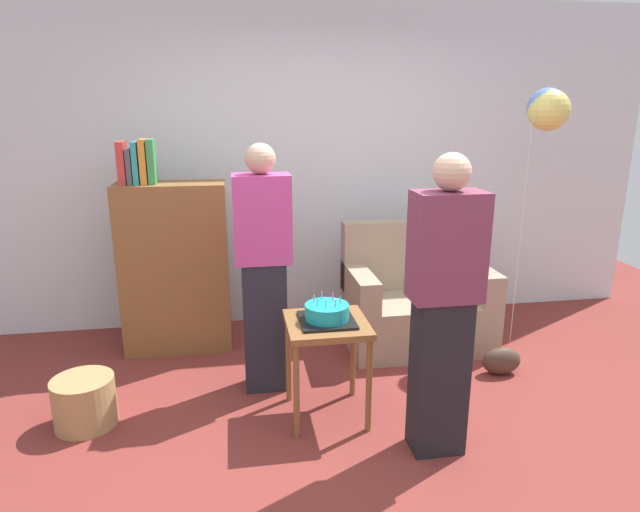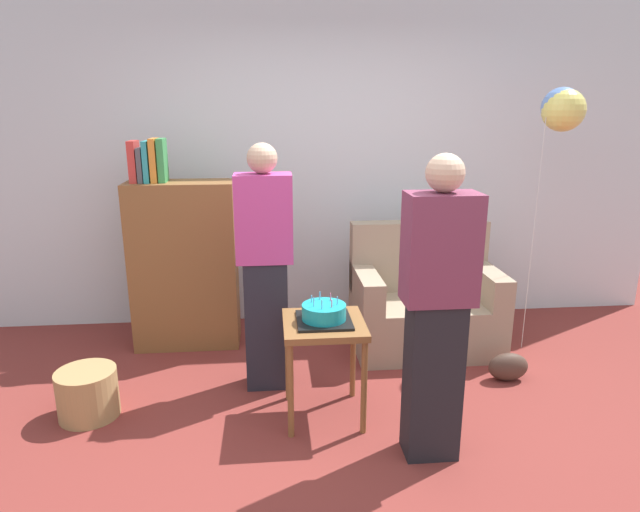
# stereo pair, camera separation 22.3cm
# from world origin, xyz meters

# --- Properties ---
(ground_plane) EXTENTS (8.00, 8.00, 0.00)m
(ground_plane) POSITION_xyz_m (0.00, 0.00, 0.00)
(ground_plane) COLOR maroon
(wall_back) EXTENTS (6.00, 0.10, 2.70)m
(wall_back) POSITION_xyz_m (0.00, 2.05, 1.35)
(wall_back) COLOR silver
(wall_back) RESTS_ON ground_plane
(couch) EXTENTS (1.10, 0.70, 0.96)m
(couch) POSITION_xyz_m (0.72, 1.32, 0.34)
(couch) COLOR gray
(couch) RESTS_ON ground_plane
(bookshelf) EXTENTS (0.80, 0.36, 1.62)m
(bookshelf) POSITION_xyz_m (-1.15, 1.53, 0.68)
(bookshelf) COLOR brown
(bookshelf) RESTS_ON ground_plane
(side_table) EXTENTS (0.48, 0.48, 0.62)m
(side_table) POSITION_xyz_m (-0.17, 0.37, 0.52)
(side_table) COLOR brown
(side_table) RESTS_ON ground_plane
(birthday_cake) EXTENTS (0.32, 0.32, 0.16)m
(birthday_cake) POSITION_xyz_m (-0.17, 0.37, 0.67)
(birthday_cake) COLOR black
(birthday_cake) RESTS_ON side_table
(person_blowing_candles) EXTENTS (0.36, 0.22, 1.63)m
(person_blowing_candles) POSITION_xyz_m (-0.51, 0.79, 0.83)
(person_blowing_candles) COLOR #23232D
(person_blowing_candles) RESTS_ON ground_plane
(person_holding_cake) EXTENTS (0.36, 0.22, 1.63)m
(person_holding_cake) POSITION_xyz_m (0.37, -0.06, 0.83)
(person_holding_cake) COLOR black
(person_holding_cake) RESTS_ON ground_plane
(wicker_basket) EXTENTS (0.36, 0.36, 0.30)m
(wicker_basket) POSITION_xyz_m (-1.60, 0.49, 0.15)
(wicker_basket) COLOR #A88451
(wicker_basket) RESTS_ON ground_plane
(handbag) EXTENTS (0.28, 0.14, 0.20)m
(handbag) POSITION_xyz_m (1.15, 0.69, 0.10)
(handbag) COLOR #473328
(handbag) RESTS_ON ground_plane
(balloon_bunch) EXTENTS (0.30, 0.31, 1.98)m
(balloon_bunch) POSITION_xyz_m (1.63, 1.22, 1.82)
(balloon_bunch) COLOR silver
(balloon_bunch) RESTS_ON ground_plane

